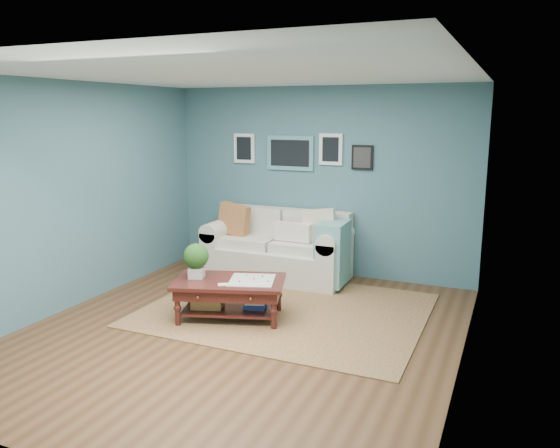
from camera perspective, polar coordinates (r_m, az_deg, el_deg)
The scene contains 4 objects.
room_shell at distance 5.69m, azimuth -4.15°, elevation 1.76°, with size 5.00×5.02×2.70m.
area_rug at distance 6.62m, azimuth 0.63°, elevation -8.93°, with size 3.22×2.58×0.01m, color brown.
loveseat at distance 7.77m, azimuth 0.39°, elevation -2.55°, with size 2.06×0.94×1.06m.
coffee_table at distance 6.29m, azimuth -5.87°, elevation -6.48°, with size 1.40×1.07×0.86m.
Camera 1 is at (2.61, -4.90, 2.32)m, focal length 35.00 mm.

